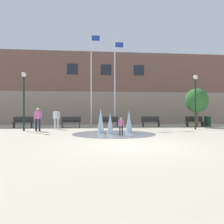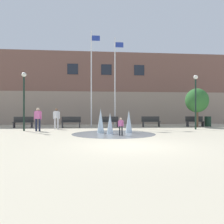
{
  "view_description": "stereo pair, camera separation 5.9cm",
  "coord_description": "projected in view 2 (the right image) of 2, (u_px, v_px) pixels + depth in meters",
  "views": [
    {
      "loc": [
        -1.59,
        -8.32,
        1.3
      ],
      "look_at": [
        -0.07,
        7.38,
        1.3
      ],
      "focal_mm": 35.0,
      "sensor_mm": 36.0,
      "label": 1
    },
    {
      "loc": [
        -1.53,
        -8.32,
        1.3
      ],
      "look_at": [
        -0.07,
        7.38,
        1.3
      ],
      "focal_mm": 35.0,
      "sensor_mm": 36.0,
      "label": 2
    }
  ],
  "objects": [
    {
      "name": "adult_near_bench",
      "position": [
        56.0,
        117.0,
        16.54
      ],
      "size": [
        0.5,
        0.39,
        1.59
      ],
      "rotation": [
        0.0,
        0.0,
        1.06
      ],
      "color": "silver",
      "rests_on": "ground"
    },
    {
      "name": "park_bench_under_left_flagpole",
      "position": [
        23.0,
        122.0,
        17.92
      ],
      "size": [
        1.6,
        0.44,
        0.91
      ],
      "color": "#28282D",
      "rests_on": "ground"
    },
    {
      "name": "child_in_fountain",
      "position": [
        121.0,
        125.0,
        12.02
      ],
      "size": [
        0.31,
        0.24,
        0.99
      ],
      "rotation": [
        0.0,
        0.0,
        -2.14
      ],
      "color": "#28282D",
      "rests_on": "ground"
    },
    {
      "name": "lamp_post_left_lane",
      "position": [
        24.0,
        93.0,
        14.99
      ],
      "size": [
        0.32,
        0.32,
        4.03
      ],
      "color": "#192D23",
      "rests_on": "ground"
    },
    {
      "name": "library_building",
      "position": [
        105.0,
        91.0,
        25.9
      ],
      "size": [
        36.0,
        6.05,
        7.65
      ],
      "color": "gray",
      "rests_on": "ground"
    },
    {
      "name": "teen_by_trashcan",
      "position": [
        38.0,
        117.0,
        14.71
      ],
      "size": [
        0.5,
        0.32,
        1.59
      ],
      "rotation": [
        0.0,
        0.0,
        2.72
      ],
      "color": "#1E233D",
      "rests_on": "ground"
    },
    {
      "name": "park_bench_far_right",
      "position": [
        195.0,
        121.0,
        19.3
      ],
      "size": [
        1.6,
        0.44,
        0.91
      ],
      "color": "#28282D",
      "rests_on": "ground"
    },
    {
      "name": "splash_fountain",
      "position": [
        113.0,
        124.0,
        13.34
      ],
      "size": [
        4.95,
        4.95,
        1.52
      ],
      "color": "gray",
      "rests_on": "ground"
    },
    {
      "name": "park_bench_center",
      "position": [
        71.0,
        122.0,
        18.19
      ],
      "size": [
        1.6,
        0.44,
        0.91
      ],
      "color": "#28282D",
      "rests_on": "ground"
    },
    {
      "name": "park_bench_near_trashcan",
      "position": [
        151.0,
        121.0,
        19.03
      ],
      "size": [
        1.6,
        0.44,
        0.91
      ],
      "color": "#28282D",
      "rests_on": "ground"
    },
    {
      "name": "flagpole_left",
      "position": [
        92.0,
        76.0,
        19.01
      ],
      "size": [
        0.8,
        0.1,
        8.38
      ],
      "color": "silver",
      "rests_on": "ground"
    },
    {
      "name": "flagpole_right",
      "position": [
        115.0,
        79.0,
        19.2
      ],
      "size": [
        0.8,
        0.1,
        7.86
      ],
      "color": "silver",
      "rests_on": "ground"
    },
    {
      "name": "trash_can",
      "position": [
        208.0,
        121.0,
        19.65
      ],
      "size": [
        0.56,
        0.56,
        0.9
      ],
      "primitive_type": "cylinder",
      "color": "#193323",
      "rests_on": "ground"
    },
    {
      "name": "street_tree_near_building",
      "position": [
        197.0,
        101.0,
        18.67
      ],
      "size": [
        1.93,
        1.93,
        3.32
      ],
      "color": "brown",
      "rests_on": "ground"
    },
    {
      "name": "park_bench_under_right_flagpole",
      "position": [
        109.0,
        122.0,
        18.52
      ],
      "size": [
        1.6,
        0.44,
        0.91
      ],
      "color": "#28282D",
      "rests_on": "ground"
    },
    {
      "name": "ground_plane",
      "position": [
        132.0,
        146.0,
        8.43
      ],
      "size": [
        100.0,
        100.0,
        0.0
      ],
      "primitive_type": "plane",
      "color": "#BCB299"
    },
    {
      "name": "lamp_post_right_lane",
      "position": [
        196.0,
        94.0,
        16.25
      ],
      "size": [
        0.32,
        0.32,
        4.06
      ],
      "color": "#192D23",
      "rests_on": "ground"
    }
  ]
}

